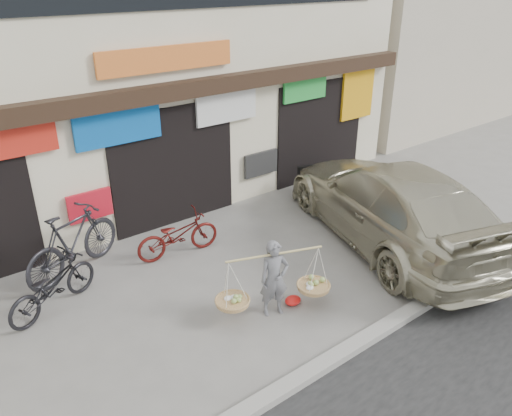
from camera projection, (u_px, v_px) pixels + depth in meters
ground at (273, 289)px, 9.17m from camera, size 70.00×70.00×0.00m
kerb at (354, 346)px, 7.72m from camera, size 70.00×0.25×0.12m
shophouse_block at (110, 53)px, 12.26m from camera, size 14.00×6.32×7.00m
neighbor_east at (422, 27)px, 20.20m from camera, size 12.00×7.00×6.40m
street_vendor at (274, 282)px, 8.30m from camera, size 1.92×1.06×1.37m
bike_0 at (52, 286)px, 8.46m from camera, size 1.88×1.27×0.93m
bike_1 at (73, 242)px, 9.42m from camera, size 2.26×1.45×1.32m
bike_2 at (178, 235)px, 10.11m from camera, size 1.79×0.80×0.91m
suv at (391, 203)px, 10.52m from camera, size 4.06×6.39×1.72m
red_bag at (293, 300)px, 8.75m from camera, size 0.31×0.25×0.14m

